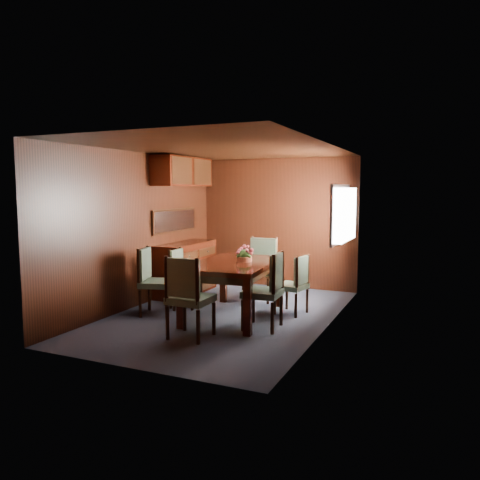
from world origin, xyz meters
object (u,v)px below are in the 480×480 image
at_px(sideboard, 186,268).
at_px(chair_head, 187,293).
at_px(dining_table, 234,270).
at_px(chair_left_near, 152,277).
at_px(chair_right_near, 268,286).
at_px(flower_centerpiece, 244,253).

bearing_deg(sideboard, chair_head, -59.14).
bearing_deg(dining_table, sideboard, 138.64).
xyz_separation_m(sideboard, chair_head, (1.31, -2.19, 0.12)).
distance_m(dining_table, chair_left_near, 1.22).
distance_m(sideboard, chair_left_near, 1.41).
xyz_separation_m(chair_left_near, chair_right_near, (1.81, -0.00, 0.02)).
bearing_deg(dining_table, chair_head, -99.34).
bearing_deg(chair_left_near, sideboard, 173.42).
bearing_deg(chair_head, chair_left_near, 143.07).
height_order(chair_left_near, chair_head, chair_head).
xyz_separation_m(dining_table, chair_head, (-0.09, -1.16, -0.11)).
relative_size(dining_table, chair_left_near, 1.80).
bearing_deg(sideboard, dining_table, -36.37).
relative_size(dining_table, chair_right_near, 1.75).
relative_size(chair_left_near, chair_head, 0.96).
xyz_separation_m(chair_head, flower_centerpiece, (0.20, 1.26, 0.34)).
bearing_deg(flower_centerpiece, chair_head, -99.04).
relative_size(sideboard, chair_left_near, 1.42).
xyz_separation_m(chair_left_near, flower_centerpiece, (1.27, 0.46, 0.36)).
distance_m(dining_table, flower_centerpiece, 0.28).
height_order(sideboard, dining_table, sideboard).
bearing_deg(chair_right_near, sideboard, 52.49).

